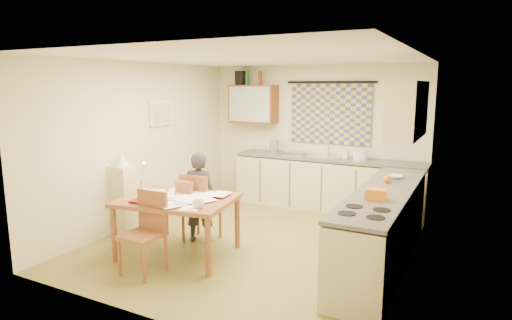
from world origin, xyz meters
The scene contains 44 objects.
floor centered at (0.00, 0.00, -0.01)m, with size 4.00×4.50×0.02m, color olive.
ceiling centered at (0.00, 0.00, 2.51)m, with size 4.00×4.50×0.02m, color white.
wall_back centered at (0.00, 2.26, 1.25)m, with size 4.00×0.02×2.50m, color beige.
wall_front centered at (0.00, -2.26, 1.25)m, with size 4.00×0.02×2.50m, color beige.
wall_left centered at (-2.01, 0.00, 1.25)m, with size 0.02×4.50×2.50m, color beige.
wall_right centered at (2.01, 0.00, 1.25)m, with size 0.02×4.50×2.50m, color beige.
window_blind centered at (0.30, 2.22, 1.65)m, with size 1.45×0.03×1.05m, color navy.
curtain_rod centered at (0.30, 2.20, 2.20)m, with size 0.04×0.04×1.60m, color black.
wall_cabinet centered at (-1.15, 2.08, 1.80)m, with size 0.90×0.34×0.70m, color #603110.
wall_cabinet_glass centered at (-1.15, 1.91, 1.80)m, with size 0.84×0.02×0.64m, color #99B2A5.
upper_cabinet_right centered at (1.83, 0.55, 1.85)m, with size 0.34×1.30×0.70m, color #C0B583.
framed_print centered at (-1.97, 0.40, 1.70)m, with size 0.04×0.50×0.40m, color #F3EFCA.
print_canvas centered at (-1.95, 0.40, 1.70)m, with size 0.01×0.42×0.32m, color beige.
counter_back centered at (0.37, 1.95, 0.45)m, with size 3.30×0.62×0.92m.
counter_right centered at (1.70, 0.02, 0.45)m, with size 0.62×2.95×0.92m.
stove centered at (1.70, -0.97, 0.46)m, with size 0.59×0.59×0.92m.
sink centered at (0.29, 1.95, 0.88)m, with size 0.55×0.45×0.10m, color silver.
tap centered at (0.32, 2.13, 1.06)m, with size 0.03×0.03×0.28m, color silver.
dish_rack centered at (-0.26, 1.95, 0.95)m, with size 0.35×0.30×0.06m, color silver.
kettle centered at (-0.64, 1.95, 1.04)m, with size 0.18×0.18×0.24m, color silver.
mixing_bowl centered at (0.93, 1.95, 1.00)m, with size 0.24×0.24×0.16m, color white.
soap_bottle centered at (0.66, 2.00, 1.02)m, with size 0.09×0.09×0.19m, color white.
bowl centered at (1.70, 0.74, 0.94)m, with size 0.20×0.20×0.05m, color white.
orange_bag centered at (1.70, -0.46, 0.98)m, with size 0.22×0.16×0.12m, color orange.
fruit_orange centered at (1.65, 0.42, 0.97)m, with size 0.10×0.10×0.10m, color orange.
speaker centered at (-1.41, 2.08, 2.28)m, with size 0.16×0.20×0.26m, color black.
bottle_green centered at (-1.29, 2.08, 2.28)m, with size 0.07×0.07×0.26m, color #195926.
bottle_brown centered at (-1.01, 2.08, 2.28)m, with size 0.07×0.07×0.26m, color #603110.
dining_table centered at (-0.66, -0.90, 0.38)m, with size 1.52×1.25×0.75m.
chair_far centered at (-0.69, -0.34, 0.30)m, with size 0.45×0.45×0.97m.
chair_near centered at (-0.68, -1.52, 0.29)m, with size 0.44×0.44×0.95m.
person centered at (-0.70, -0.37, 0.63)m, with size 0.53×0.43×1.26m, color black.
shelf_stand centered at (-1.84, -0.63, 0.51)m, with size 0.32×0.30×1.01m, color #C0B583.
lampshade centered at (-1.84, -0.63, 1.12)m, with size 0.20×0.20×0.22m, color #F3EFCA.
letter_rack centered at (-0.72, -0.67, 0.83)m, with size 0.22×0.10×0.16m, color brown.
mug centered at (-0.16, -1.15, 0.80)m, with size 0.15×0.15×0.10m, color white.
magazine centered at (-1.05, -1.23, 0.76)m, with size 0.25×0.32×0.03m, color maroon.
book centered at (-1.06, -1.06, 0.76)m, with size 0.26×0.31×0.02m, color orange.
orange_box centered at (-0.90, -1.25, 0.77)m, with size 0.12×0.08×0.04m, color orange.
eyeglasses centered at (-0.45, -1.17, 0.76)m, with size 0.13×0.04×0.02m, color black.
candle_holder centered at (-1.18, -0.95, 0.84)m, with size 0.06×0.06×0.18m, color silver.
candle centered at (-1.16, -0.92, 1.04)m, with size 0.02×0.02×0.22m, color white.
candle_flame centered at (-1.18, -0.91, 1.16)m, with size 0.02×0.02×0.02m, color #FFCC66.
papers centered at (-0.57, -0.91, 0.77)m, with size 1.09×0.99×0.03m.
Camera 1 is at (2.62, -5.06, 2.15)m, focal length 30.00 mm.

